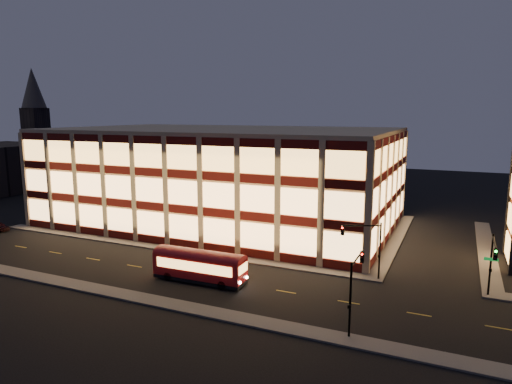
% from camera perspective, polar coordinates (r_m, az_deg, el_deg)
% --- Properties ---
extents(ground, '(200.00, 200.00, 0.00)m').
position_cam_1_polar(ground, '(56.54, -9.51, -7.58)').
color(ground, black).
rests_on(ground, ground).
extents(sidewalk_office_south, '(54.00, 2.00, 0.15)m').
position_cam_1_polar(sidewalk_office_south, '(58.95, -11.42, -6.83)').
color(sidewalk_office_south, '#514F4C').
rests_on(sidewalk_office_south, ground).
extents(sidewalk_office_east, '(2.00, 30.00, 0.15)m').
position_cam_1_polar(sidewalk_office_east, '(64.35, 16.97, -5.65)').
color(sidewalk_office_east, '#514F4C').
rests_on(sidewalk_office_east, ground).
extents(sidewalk_tower_west, '(2.00, 30.00, 0.15)m').
position_cam_1_polar(sidewalk_tower_west, '(64.04, 26.82, -6.38)').
color(sidewalk_tower_west, '#514F4C').
rests_on(sidewalk_tower_west, ground).
extents(sidewalk_near, '(100.00, 2.00, 0.15)m').
position_cam_1_polar(sidewalk_near, '(46.92, -18.51, -11.59)').
color(sidewalk_near, '#514F4C').
rests_on(sidewalk_near, ground).
extents(office_building, '(50.45, 30.45, 14.50)m').
position_cam_1_polar(office_building, '(70.62, -4.05, 2.07)').
color(office_building, tan).
rests_on(office_building, ground).
extents(church_tower, '(5.00, 5.00, 18.00)m').
position_cam_1_polar(church_tower, '(131.47, -25.67, 5.52)').
color(church_tower, '#2D2621').
rests_on(church_tower, ground).
extents(church_spire, '(6.00, 6.00, 10.00)m').
position_cam_1_polar(church_spire, '(131.38, -26.14, 11.60)').
color(church_spire, '#4C473F').
rests_on(church_spire, church_tower).
extents(traffic_signal_far, '(3.79, 1.87, 6.00)m').
position_cam_1_polar(traffic_signal_far, '(47.39, 13.61, -5.98)').
color(traffic_signal_far, black).
rests_on(traffic_signal_far, ground).
extents(traffic_signal_right, '(1.20, 4.37, 6.00)m').
position_cam_1_polar(traffic_signal_right, '(45.99, 27.46, -7.34)').
color(traffic_signal_right, black).
rests_on(traffic_signal_right, ground).
extents(traffic_signal_near, '(0.32, 4.45, 6.00)m').
position_cam_1_polar(traffic_signal_near, '(36.62, 12.27, -10.67)').
color(traffic_signal_near, black).
rests_on(traffic_signal_near, ground).
extents(trolley_bus, '(9.67, 2.67, 3.26)m').
position_cam_1_polar(trolley_bus, '(46.77, -7.08, -8.94)').
color(trolley_bus, '#A0080D').
rests_on(trolley_bus, ground).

